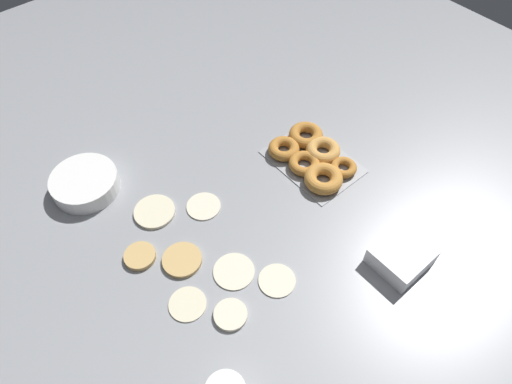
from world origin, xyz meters
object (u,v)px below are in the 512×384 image
object	(u,v)px
pancake_3	(187,304)
pancake_7	(204,206)
pancake_2	(234,271)
pancake_1	(182,260)
pancake_5	(277,280)
donut_tray	(313,157)
batter_bowl	(85,183)
pancake_6	(140,256)
pancake_4	(231,315)
container_stack	(401,256)
pancake_0	(155,212)

from	to	relation	value
pancake_3	pancake_7	world-z (taller)	same
pancake_2	pancake_3	bearing A→B (deg)	88.41
pancake_1	pancake_5	bearing A→B (deg)	-143.48
donut_tray	batter_bowl	distance (m)	0.70
pancake_1	pancake_6	distance (m)	0.12
pancake_2	batter_bowl	bearing A→B (deg)	17.78
pancake_1	pancake_2	xyz separation A→B (m)	(-0.12, -0.09, -0.00)
pancake_4	pancake_5	distance (m)	0.15
pancake_1	pancake_6	bearing A→B (deg)	44.21
container_stack	pancake_4	bearing A→B (deg)	68.43
pancake_3	pancake_7	distance (m)	0.31
batter_bowl	container_stack	distance (m)	0.93
pancake_5	pancake_6	world-z (taller)	pancake_6
pancake_3	pancake_5	world-z (taller)	same
pancake_3	batter_bowl	distance (m)	0.50
pancake_7	donut_tray	size ratio (longest dim) A/B	0.35
pancake_5	pancake_0	bearing A→B (deg)	17.61
pancake_0	pancake_6	bearing A→B (deg)	132.43
pancake_2	donut_tray	world-z (taller)	donut_tray
container_stack	pancake_0	bearing A→B (deg)	36.30
pancake_0	pancake_5	world-z (taller)	pancake_0
batter_bowl	donut_tray	bearing A→B (deg)	-121.26
pancake_0	donut_tray	bearing A→B (deg)	-107.55
container_stack	pancake_5	bearing A→B (deg)	59.51
donut_tray	pancake_4	bearing A→B (deg)	114.39
pancake_0	pancake_5	xyz separation A→B (m)	(-0.39, -0.12, -0.00)
pancake_3	pancake_5	bearing A→B (deg)	-114.38
pancake_2	container_stack	world-z (taller)	container_stack
pancake_3	pancake_4	bearing A→B (deg)	-145.52
pancake_3	pancake_4	world-z (taller)	pancake_4
pancake_1	container_stack	world-z (taller)	container_stack
pancake_0	pancake_6	size ratio (longest dim) A/B	1.39
pancake_0	pancake_4	bearing A→B (deg)	176.03
pancake_2	batter_bowl	distance (m)	0.53
pancake_2	pancake_3	xyz separation A→B (m)	(0.00, 0.15, -0.00)
pancake_7	donut_tray	distance (m)	0.38
pancake_5	pancake_3	bearing A→B (deg)	65.62
pancake_0	pancake_5	distance (m)	0.41
pancake_0	pancake_5	bearing A→B (deg)	-162.39
pancake_4	pancake_0	bearing A→B (deg)	-3.97
pancake_7	batter_bowl	world-z (taller)	batter_bowl
container_stack	pancake_7	bearing A→B (deg)	30.94
pancake_1	donut_tray	xyz separation A→B (m)	(0.03, -0.52, 0.01)
pancake_3	batter_bowl	xyz separation A→B (m)	(0.50, 0.02, 0.02)
pancake_0	pancake_1	distance (m)	0.19
pancake_4	pancake_7	size ratio (longest dim) A/B	0.84
pancake_6	donut_tray	world-z (taller)	donut_tray
pancake_0	donut_tray	size ratio (longest dim) A/B	0.41
pancake_0	batter_bowl	bearing A→B (deg)	27.28
pancake_5	donut_tray	size ratio (longest dim) A/B	0.34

